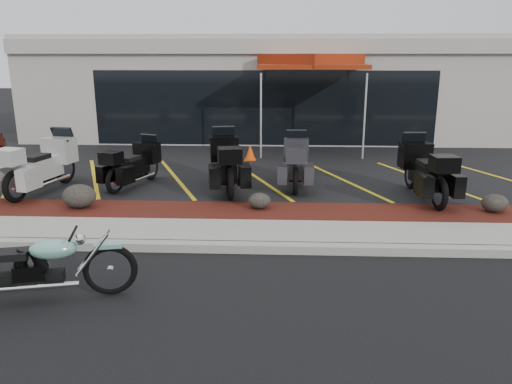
{
  "coord_description": "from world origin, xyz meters",
  "views": [
    {
      "loc": [
        0.5,
        -7.17,
        3.29
      ],
      "look_at": [
        0.13,
        1.2,
        0.99
      ],
      "focal_mm": 35.0,
      "sensor_mm": 36.0,
      "label": 1
    }
  ],
  "objects_px": {
    "traffic_cone": "(250,152)",
    "popup_canopy": "(311,63)",
    "hero_cruiser": "(110,262)",
    "touring_white": "(64,155)"
  },
  "relations": [
    {
      "from": "popup_canopy",
      "to": "traffic_cone",
      "type": "bearing_deg",
      "value": -132.06
    },
    {
      "from": "hero_cruiser",
      "to": "popup_canopy",
      "type": "distance_m",
      "value": 11.59
    },
    {
      "from": "popup_canopy",
      "to": "hero_cruiser",
      "type": "bearing_deg",
      "value": -104.54
    },
    {
      "from": "touring_white",
      "to": "traffic_cone",
      "type": "distance_m",
      "value": 5.53
    },
    {
      "from": "touring_white",
      "to": "traffic_cone",
      "type": "bearing_deg",
      "value": -42.83
    },
    {
      "from": "hero_cruiser",
      "to": "popup_canopy",
      "type": "bearing_deg",
      "value": 59.83
    },
    {
      "from": "popup_canopy",
      "to": "touring_white",
      "type": "bearing_deg",
      "value": -138.8
    },
    {
      "from": "traffic_cone",
      "to": "popup_canopy",
      "type": "distance_m",
      "value": 3.8
    },
    {
      "from": "hero_cruiser",
      "to": "touring_white",
      "type": "xyz_separation_m",
      "value": [
        -3.04,
        5.71,
        0.37
      ]
    },
    {
      "from": "hero_cruiser",
      "to": "traffic_cone",
      "type": "height_order",
      "value": "hero_cruiser"
    }
  ]
}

